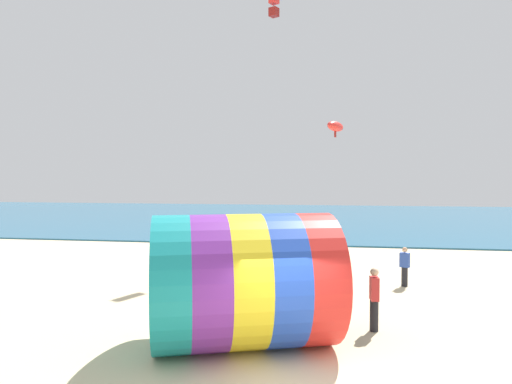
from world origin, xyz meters
TOP-DOWN VIEW (x-y plane):
  - sea at (0.00, 39.33)m, footprint 120.00×40.00m
  - giant_inflatable_tube at (-1.45, 2.25)m, footprint 5.35×4.67m
  - kite_handler at (1.91, 3.97)m, footprint 0.25×0.38m
  - kite_red_parafoil at (0.87, 8.22)m, footprint 0.95×1.29m
  - kite_red_box at (-2.37, 15.91)m, footprint 0.59×0.59m
  - bystander_near_water at (3.61, 9.52)m, footprint 0.42×0.36m
  - bystander_mid_beach at (-1.10, 6.24)m, footprint 0.39×0.42m

SIDE VIEW (x-z plane):
  - sea at x=0.00m, z-range 0.00..0.10m
  - bystander_near_water at x=3.61m, z-range 0.01..1.56m
  - bystander_mid_beach at x=-1.10m, z-range 0.02..1.74m
  - kite_handler at x=1.91m, z-range 0.03..1.81m
  - giant_inflatable_tube at x=-1.45m, z-range 0.00..3.38m
  - kite_red_parafoil at x=0.87m, z-range 5.86..6.52m
  - kite_red_box at x=-2.37m, z-range 13.00..14.25m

